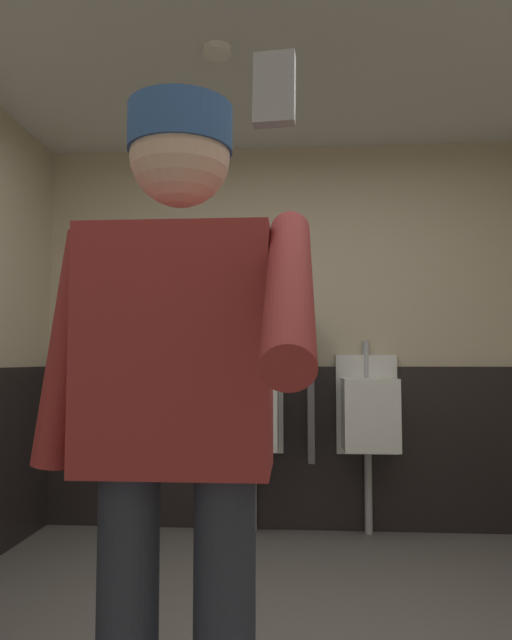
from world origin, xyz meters
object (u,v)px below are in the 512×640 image
object	(u,v)px
person	(177,400)
cell_phone	(274,89)
urinal_left	(252,412)
urinal_middle	(369,413)

from	to	relation	value
person	cell_phone	bearing A→B (deg)	-64.22
cell_phone	urinal_left	bearing A→B (deg)	101.08
urinal_left	person	world-z (taller)	person
urinal_left	cell_phone	distance (m)	3.02
urinal_middle	cell_phone	bearing A→B (deg)	-99.63
urinal_left	person	size ratio (longest dim) A/B	0.72
urinal_middle	cell_phone	distance (m)	3.05
person	cell_phone	size ratio (longest dim) A/B	15.59
urinal_middle	person	xyz separation A→B (m)	(-0.74, -2.41, 0.25)
urinal_middle	person	distance (m)	2.54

